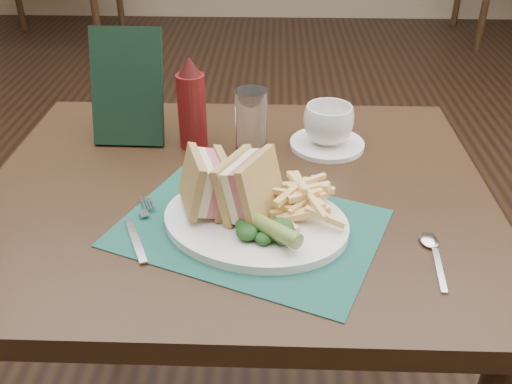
% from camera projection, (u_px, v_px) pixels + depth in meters
% --- Properties ---
extents(floor, '(7.00, 7.00, 0.00)m').
position_uv_depth(floor, '(250.00, 305.00, 1.84)').
color(floor, black).
rests_on(floor, ground).
extents(wall_back, '(6.00, 0.00, 6.00)m').
position_uv_depth(wall_back, '(268.00, 17.00, 4.81)').
color(wall_back, gray).
rests_on(wall_back, ground).
extents(table_main, '(0.90, 0.75, 0.75)m').
position_uv_depth(table_main, '(239.00, 337.00, 1.22)').
color(table_main, black).
rests_on(table_main, ground).
extents(placemat, '(0.48, 0.42, 0.00)m').
position_uv_depth(placemat, '(249.00, 228.00, 0.91)').
color(placemat, '#184C42').
rests_on(placemat, table_main).
extents(plate, '(0.36, 0.32, 0.01)m').
position_uv_depth(plate, '(255.00, 222.00, 0.91)').
color(plate, white).
rests_on(plate, placemat).
extents(sandwich_half_a, '(0.10, 0.12, 0.10)m').
position_uv_depth(sandwich_half_a, '(192.00, 184.00, 0.90)').
color(sandwich_half_a, tan).
rests_on(sandwich_half_a, plate).
extents(sandwich_half_b, '(0.12, 0.13, 0.11)m').
position_uv_depth(sandwich_half_b, '(238.00, 182.00, 0.90)').
color(sandwich_half_b, tan).
rests_on(sandwich_half_b, plate).
extents(kale_garnish, '(0.11, 0.08, 0.03)m').
position_uv_depth(kale_garnish, '(261.00, 229.00, 0.86)').
color(kale_garnish, '#153A15').
rests_on(kale_garnish, plate).
extents(pickle_spear, '(0.11, 0.10, 0.03)m').
position_uv_depth(pickle_spear, '(268.00, 226.00, 0.85)').
color(pickle_spear, '#5A762D').
rests_on(pickle_spear, plate).
extents(fries_pile, '(0.18, 0.20, 0.06)m').
position_uv_depth(fries_pile, '(301.00, 195.00, 0.91)').
color(fries_pile, '#F9CF7C').
rests_on(fries_pile, plate).
extents(fork, '(0.10, 0.17, 0.01)m').
position_uv_depth(fork, '(139.00, 227.00, 0.90)').
color(fork, silver).
rests_on(fork, placemat).
extents(spoon, '(0.05, 0.15, 0.01)m').
position_uv_depth(spoon, '(436.00, 257.00, 0.84)').
color(spoon, silver).
rests_on(spoon, table_main).
extents(saucer, '(0.19, 0.19, 0.01)m').
position_uv_depth(saucer, '(327.00, 144.00, 1.15)').
color(saucer, white).
rests_on(saucer, table_main).
extents(coffee_cup, '(0.14, 0.14, 0.08)m').
position_uv_depth(coffee_cup, '(328.00, 124.00, 1.13)').
color(coffee_cup, white).
rests_on(coffee_cup, saucer).
extents(drinking_glass, '(0.08, 0.08, 0.13)m').
position_uv_depth(drinking_glass, '(251.00, 122.00, 1.10)').
color(drinking_glass, white).
rests_on(drinking_glass, table_main).
extents(ketchup_bottle, '(0.06, 0.06, 0.19)m').
position_uv_depth(ketchup_bottle, '(192.00, 103.00, 1.11)').
color(ketchup_bottle, '#570E0F').
rests_on(ketchup_bottle, table_main).
extents(check_presenter, '(0.14, 0.09, 0.23)m').
position_uv_depth(check_presenter, '(127.00, 87.00, 1.13)').
color(check_presenter, black).
rests_on(check_presenter, table_main).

